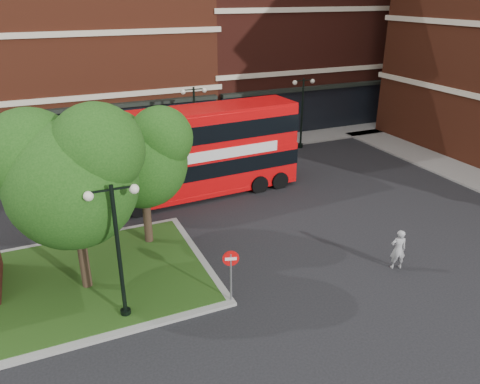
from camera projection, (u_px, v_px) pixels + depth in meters
name	position (u px, v px, depth m)	size (l,w,h in m)	color
ground	(269.00, 283.00, 18.26)	(120.00, 120.00, 0.00)	black
pavement_far	(159.00, 157.00, 32.11)	(44.00, 3.00, 0.12)	slate
terrace_far_left	(13.00, 46.00, 32.70)	(26.00, 12.00, 14.00)	maroon
terrace_far_right	(289.00, 23.00, 40.47)	(18.00, 12.00, 16.00)	#471911
traffic_island	(46.00, 289.00, 17.79)	(12.60, 7.60, 0.15)	gray
tree_island_west	(67.00, 171.00, 16.09)	(5.40, 4.71, 7.21)	#2D2116
tree_island_east	(140.00, 154.00, 19.51)	(4.46, 3.90, 6.29)	#2D2116
lamp_island	(118.00, 246.00, 15.27)	(1.72, 0.36, 5.00)	black
lamp_far_left	(195.00, 121.00, 30.08)	(1.72, 0.36, 5.00)	black
lamp_far_right	(302.00, 109.00, 33.05)	(1.72, 0.36, 5.00)	black
bus	(198.00, 146.00, 25.21)	(11.31, 3.12, 4.27)	red
woman	(398.00, 249.00, 18.95)	(0.64, 0.42, 1.74)	#99989B
car_silver	(71.00, 168.00, 27.95)	(1.84, 4.57, 1.56)	#9EA0A5
car_white	(216.00, 147.00, 32.23)	(1.35, 3.86, 1.27)	white
no_entry_sign	(231.00, 266.00, 16.57)	(0.58, 0.22, 2.15)	slate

